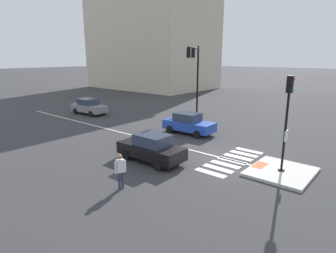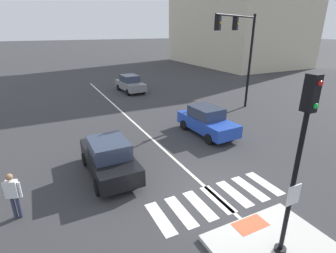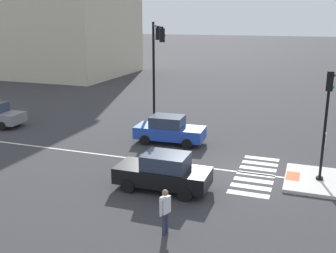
{
  "view_description": "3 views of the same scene",
  "coord_description": "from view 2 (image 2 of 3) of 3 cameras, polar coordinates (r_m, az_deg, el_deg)",
  "views": [
    {
      "loc": [
        -14.49,
        -7.51,
        5.97
      ],
      "look_at": [
        0.16,
        4.84,
        1.24
      ],
      "focal_mm": 30.44,
      "sensor_mm": 36.0,
      "label": 1
    },
    {
      "loc": [
        -5.29,
        -6.66,
        5.97
      ],
      "look_at": [
        0.58,
        5.09,
        1.01
      ],
      "focal_mm": 27.83,
      "sensor_mm": 36.0,
      "label": 2
    },
    {
      "loc": [
        -18.28,
        -2.32,
        7.28
      ],
      "look_at": [
        0.03,
        4.26,
        1.96
      ],
      "focal_mm": 42.88,
      "sensor_mm": 36.0,
      "label": 3
    }
  ],
  "objects": [
    {
      "name": "tactile_pad_front",
      "position": [
        9.18,
        17.59,
        -19.78
      ],
      "size": [
        1.1,
        0.6,
        0.01
      ],
      "primitive_type": "cube",
      "color": "#DB5B38",
      "rests_on": "traffic_island"
    },
    {
      "name": "pedestrian_at_curb_left",
      "position": [
        10.06,
        -30.85,
        -12.3
      ],
      "size": [
        0.52,
        0.33,
        1.67
      ],
      "color": "#2D334C",
      "rests_on": "ground"
    },
    {
      "name": "crosswalk_stripe_b",
      "position": [
        9.53,
        2.8,
        -18.08
      ],
      "size": [
        0.44,
        1.8,
        0.01
      ],
      "primitive_type": "cube",
      "color": "silver",
      "rests_on": "ground"
    },
    {
      "name": "building_corner_left",
      "position": [
        49.97,
        15.12,
        24.8
      ],
      "size": [
        15.65,
        22.43,
        20.14
      ],
      "color": "beige",
      "rests_on": "ground"
    },
    {
      "name": "traffic_island",
      "position": [
        8.69,
        23.21,
        -24.08
      ],
      "size": [
        3.44,
        3.02,
        0.15
      ],
      "primitive_type": "cube",
      "color": "beige",
      "rests_on": "ground"
    },
    {
      "name": "crosswalk_stripe_c",
      "position": [
        9.87,
        6.97,
        -16.69
      ],
      "size": [
        0.44,
        1.8,
        0.01
      ],
      "primitive_type": "cube",
      "color": "silver",
      "rests_on": "ground"
    },
    {
      "name": "signal_pole",
      "position": [
        7.0,
        26.74,
        -5.86
      ],
      "size": [
        0.44,
        0.38,
        4.92
      ],
      "color": "black",
      "rests_on": "traffic_island"
    },
    {
      "name": "car_black_westbound_near",
      "position": [
        11.46,
        -12.79,
        -6.61
      ],
      "size": [
        1.87,
        4.11,
        1.64
      ],
      "color": "black",
      "rests_on": "ground"
    },
    {
      "name": "car_blue_eastbound_mid",
      "position": [
        15.66,
        8.51,
        1.23
      ],
      "size": [
        1.99,
        4.17,
        1.64
      ],
      "color": "#2347B7",
      "rests_on": "ground"
    },
    {
      "name": "traffic_light_mast",
      "position": [
        19.57,
        15.91,
        16.73
      ],
      "size": [
        5.59,
        2.93,
        6.95
      ],
      "color": "black",
      "rests_on": "ground"
    },
    {
      "name": "crosswalk_stripe_g",
      "position": [
        11.65,
        20.33,
        -11.57
      ],
      "size": [
        0.44,
        1.8,
        0.01
      ],
      "primitive_type": "cube",
      "color": "silver",
      "rests_on": "ground"
    },
    {
      "name": "ground_plane",
      "position": [
        10.39,
        10.05,
        -14.74
      ],
      "size": [
        300.0,
        300.0,
        0.0
      ],
      "primitive_type": "plane",
      "color": "#333335"
    },
    {
      "name": "car_grey_eastbound_distant",
      "position": [
        26.51,
        -8.28,
        9.27
      ],
      "size": [
        2.03,
        4.19,
        1.64
      ],
      "color": "slate",
      "rests_on": "ground"
    },
    {
      "name": "crosswalk_stripe_a",
      "position": [
        9.26,
        -1.72,
        -19.46
      ],
      "size": [
        0.44,
        1.8,
        0.01
      ],
      "primitive_type": "cube",
      "color": "silver",
      "rests_on": "ground"
    },
    {
      "name": "crosswalk_stripe_f",
      "position": [
        11.14,
        17.45,
        -12.75
      ],
      "size": [
        0.44,
        1.8,
        0.01
      ],
      "primitive_type": "cube",
      "color": "silver",
      "rests_on": "ground"
    },
    {
      "name": "crosswalk_stripe_e",
      "position": [
        10.68,
        14.28,
        -14.01
      ],
      "size": [
        0.44,
        1.8,
        0.01
      ],
      "primitive_type": "cube",
      "color": "silver",
      "rests_on": "ground"
    },
    {
      "name": "crosswalk_stripe_d",
      "position": [
        10.25,
        10.79,
        -15.33
      ],
      "size": [
        0.44,
        1.8,
        0.01
      ],
      "primitive_type": "cube",
      "color": "silver",
      "rests_on": "ground"
    },
    {
      "name": "lane_centre_line",
      "position": [
        18.48,
        -8.35,
        1.64
      ],
      "size": [
        0.14,
        28.0,
        0.01
      ],
      "primitive_type": "cube",
      "color": "silver",
      "rests_on": "ground"
    }
  ]
}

